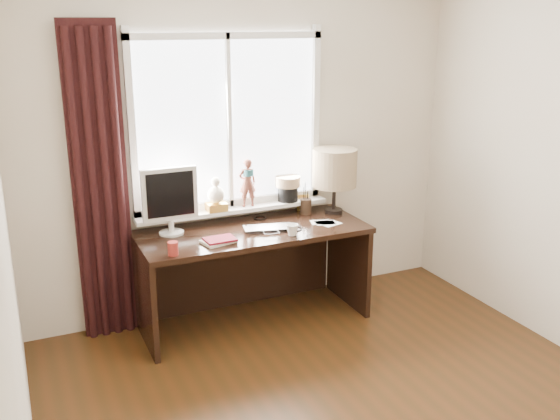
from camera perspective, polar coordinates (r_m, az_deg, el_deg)
name	(u,v)px	position (r m, az deg, el deg)	size (l,w,h in m)	color
wall_back	(246,146)	(4.84, -3.11, 5.86)	(3.50, 2.60, 0.00)	beige
wall_left	(8,276)	(2.61, -23.58, -5.59)	(4.00, 2.60, 0.00)	beige
laptop	(269,228)	(4.59, -1.05, -1.68)	(0.36, 0.23, 0.03)	silver
mug	(292,229)	(4.47, 1.12, -1.79)	(0.09, 0.08, 0.09)	white
red_cup	(173,249)	(4.16, -9.75, -3.50)	(0.07, 0.07, 0.09)	maroon
window	(231,148)	(4.75, -4.49, 5.71)	(1.52, 0.20, 1.40)	white
curtain	(100,188)	(4.52, -16.13, 1.98)	(0.38, 0.09, 2.25)	black
desk	(249,256)	(4.79, -2.89, -4.19)	(1.70, 0.70, 0.75)	black
monitor	(170,197)	(4.50, -10.05, 1.19)	(0.40, 0.18, 0.49)	beige
notebook_stack	(219,241)	(4.36, -5.60, -2.79)	(0.25, 0.21, 0.03)	beige
brush_holder	(306,206)	(4.97, 2.37, 0.35)	(0.09, 0.09, 0.25)	black
icon_frame	(303,203)	(5.05, 2.12, 0.68)	(0.10, 0.04, 0.13)	gold
table_lamp	(335,168)	(4.93, 5.02, 3.80)	(0.35, 0.35, 0.52)	black
loose_papers	(325,223)	(4.76, 4.18, -1.18)	(0.23, 0.21, 0.00)	white
desk_cables	(280,225)	(4.69, 0.01, -1.41)	(0.29, 0.50, 0.01)	black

